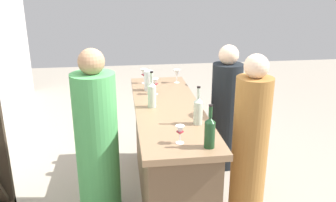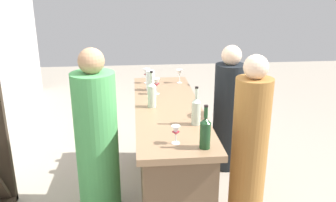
# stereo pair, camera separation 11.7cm
# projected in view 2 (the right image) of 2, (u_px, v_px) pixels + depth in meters

# --- Properties ---
(ground_plane) EXTENTS (12.00, 12.00, 0.00)m
(ground_plane) POSITION_uv_depth(u_px,v_px,m) (168.00, 199.00, 3.63)
(ground_plane) COLOR #9E9384
(bar_counter) EXTENTS (2.04, 0.61, 1.00)m
(bar_counter) POSITION_uv_depth(u_px,v_px,m) (168.00, 154.00, 3.47)
(bar_counter) COLOR brown
(bar_counter) RESTS_ON ground
(wine_bottle_leftmost_olive_green) EXTENTS (0.08, 0.08, 0.32)m
(wine_bottle_leftmost_olive_green) POSITION_uv_depth(u_px,v_px,m) (205.00, 132.00, 2.45)
(wine_bottle_leftmost_olive_green) COLOR #193D1E
(wine_bottle_leftmost_olive_green) RESTS_ON bar_counter
(wine_bottle_second_left_clear_pale) EXTENTS (0.07, 0.07, 0.32)m
(wine_bottle_second_left_clear_pale) POSITION_uv_depth(u_px,v_px,m) (196.00, 110.00, 2.85)
(wine_bottle_second_left_clear_pale) COLOR #B7C6B2
(wine_bottle_second_left_clear_pale) RESTS_ON bar_counter
(wine_bottle_center_clear_pale) EXTENTS (0.08, 0.08, 0.34)m
(wine_bottle_center_clear_pale) POSITION_uv_depth(u_px,v_px,m) (152.00, 94.00, 3.24)
(wine_bottle_center_clear_pale) COLOR #B7C6B2
(wine_bottle_center_clear_pale) RESTS_ON bar_counter
(wine_glass_near_left) EXTENTS (0.07, 0.07, 0.15)m
(wine_glass_near_left) POSITION_uv_depth(u_px,v_px,m) (180.00, 74.00, 4.02)
(wine_glass_near_left) COLOR white
(wine_glass_near_left) RESTS_ON bar_counter
(wine_glass_near_center) EXTENTS (0.06, 0.06, 0.14)m
(wine_glass_near_center) POSITION_uv_depth(u_px,v_px,m) (176.00, 131.00, 2.53)
(wine_glass_near_center) COLOR white
(wine_glass_near_center) RESTS_ON bar_counter
(wine_glass_near_right) EXTENTS (0.07, 0.07, 0.16)m
(wine_glass_near_right) POSITION_uv_depth(u_px,v_px,m) (156.00, 83.00, 3.62)
(wine_glass_near_right) COLOR white
(wine_glass_near_right) RESTS_ON bar_counter
(wine_glass_far_left) EXTENTS (0.08, 0.08, 0.17)m
(wine_glass_far_left) POSITION_uv_depth(u_px,v_px,m) (147.00, 73.00, 4.01)
(wine_glass_far_left) COLOR white
(wine_glass_far_left) RESTS_ON bar_counter
(water_pitcher) EXTENTS (0.09, 0.09, 0.21)m
(water_pitcher) POSITION_uv_depth(u_px,v_px,m) (150.00, 80.00, 3.75)
(water_pitcher) COLOR silver
(water_pitcher) RESTS_ON bar_counter
(person_left_guest) EXTENTS (0.39, 0.39, 1.54)m
(person_left_guest) POSITION_uv_depth(u_px,v_px,m) (250.00, 146.00, 3.15)
(person_left_guest) COLOR #9E6B33
(person_left_guest) RESTS_ON ground
(person_center_guest) EXTENTS (0.39, 0.39, 1.44)m
(person_center_guest) POSITION_uv_depth(u_px,v_px,m) (228.00, 113.00, 4.07)
(person_center_guest) COLOR black
(person_center_guest) RESTS_ON ground
(person_right_guest) EXTENTS (0.41, 0.41, 1.57)m
(person_right_guest) POSITION_uv_depth(u_px,v_px,m) (97.00, 140.00, 3.27)
(person_right_guest) COLOR #4CA559
(person_right_guest) RESTS_ON ground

